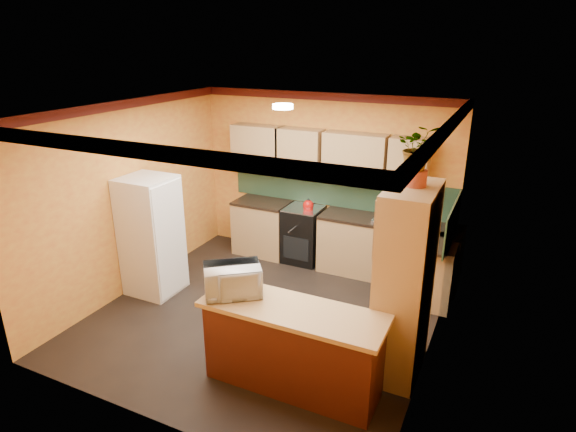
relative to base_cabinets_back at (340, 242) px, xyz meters
The scene contains 15 objects.
room_shell 2.27m from the base_cabinets_back, 104.12° to the right, with size 4.24×4.24×2.72m.
base_cabinets_back is the anchor object (origin of this frame).
countertop_back 0.46m from the base_cabinets_back, 90.00° to the right, with size 3.65×0.62×0.04m, color black.
stove 0.63m from the base_cabinets_back, behind, with size 0.58×0.58×0.91m, color black.
kettle 0.77m from the base_cabinets_back, behind, with size 0.17×0.17×0.18m, color #AA0E0B, non-canonical shape.
sink 0.92m from the base_cabinets_back, ahead, with size 0.48×0.40×0.03m, color silver.
base_cabinets_right 1.49m from the base_cabinets_back, 20.02° to the right, with size 0.60×0.80×0.88m, color tan.
countertop_right 1.56m from the base_cabinets_back, 20.02° to the right, with size 0.62×0.80×0.04m, color black.
fridge 2.86m from the base_cabinets_back, 139.43° to the right, with size 0.68×0.66×1.70m, color white.
pantry 2.63m from the base_cabinets_back, 55.49° to the right, with size 0.48×0.90×2.10m, color tan.
fern_pot 3.06m from the base_cabinets_back, 54.84° to the right, with size 0.22×0.22×0.16m, color #A13F27.
fern 3.24m from the base_cabinets_back, 54.84° to the right, with size 0.40×0.34×0.44m, color tan.
breakfast_bar 2.92m from the base_cabinets_back, 79.84° to the right, with size 1.80×0.55×0.88m, color #4C1B11.
bar_top 2.96m from the base_cabinets_back, 79.84° to the right, with size 1.90×0.65×0.05m, color tan.
microwave 2.95m from the base_cabinets_back, 93.47° to the right, with size 0.58×0.39×0.32m, color white.
Camera 1 is at (2.67, -4.86, 3.44)m, focal length 30.00 mm.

